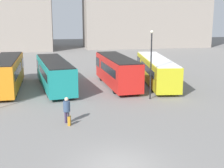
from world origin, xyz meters
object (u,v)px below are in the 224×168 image
(suitcase, at_px, (69,121))
(bus_1, at_px, (54,73))
(bus_3, at_px, (156,69))
(traveler, at_px, (67,108))
(bus_2, at_px, (117,70))
(lamp_post_1, at_px, (151,60))
(bus_0, at_px, (7,72))

(suitcase, bearing_deg, bus_1, 19.38)
(bus_3, distance_m, traveler, 15.03)
(bus_2, bearing_deg, traveler, 148.28)
(bus_1, height_order, lamp_post_1, lamp_post_1)
(bus_0, bearing_deg, bus_1, -94.04)
(bus_3, distance_m, suitcase, 15.36)
(bus_2, height_order, traveler, bus_2)
(lamp_post_1, bearing_deg, bus_2, 108.64)
(traveler, height_order, suitcase, traveler)
(bus_2, bearing_deg, bus_1, 84.95)
(bus_1, height_order, bus_3, bus_1)
(bus_2, relative_size, bus_3, 0.83)
(bus_3, bearing_deg, lamp_post_1, 164.06)
(bus_3, xyz_separation_m, traveler, (-10.05, -11.16, -0.41))
(bus_0, distance_m, lamp_post_1, 14.50)
(traveler, height_order, lamp_post_1, lamp_post_1)
(bus_0, distance_m, bus_3, 15.58)
(bus_3, height_order, traveler, bus_3)
(bus_0, xyz_separation_m, lamp_post_1, (13.05, -6.06, 1.82))
(traveler, distance_m, lamp_post_1, 9.36)
(bus_2, height_order, lamp_post_1, lamp_post_1)
(bus_0, xyz_separation_m, bus_2, (11.13, -0.37, -0.06))
(traveler, bearing_deg, suitcase, -151.06)
(bus_3, relative_size, lamp_post_1, 2.01)
(lamp_post_1, bearing_deg, bus_1, 145.28)
(traveler, bearing_deg, bus_0, 41.00)
(bus_1, distance_m, bus_3, 10.90)
(traveler, xyz_separation_m, suitcase, (0.13, -0.50, -0.77))
(traveler, relative_size, lamp_post_1, 0.31)
(bus_1, distance_m, bus_2, 6.46)
(bus_0, xyz_separation_m, bus_3, (15.57, 0.11, -0.21))
(bus_2, height_order, bus_3, bus_2)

